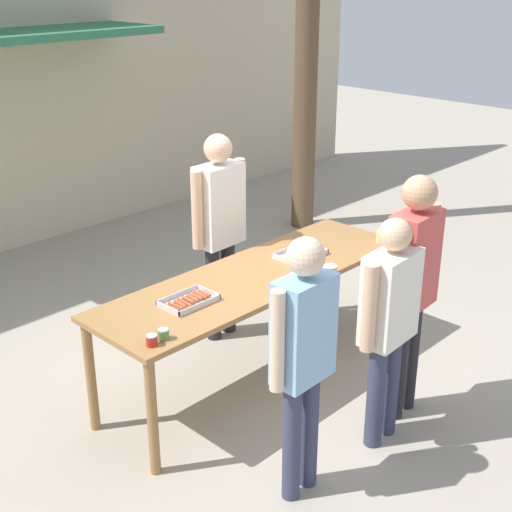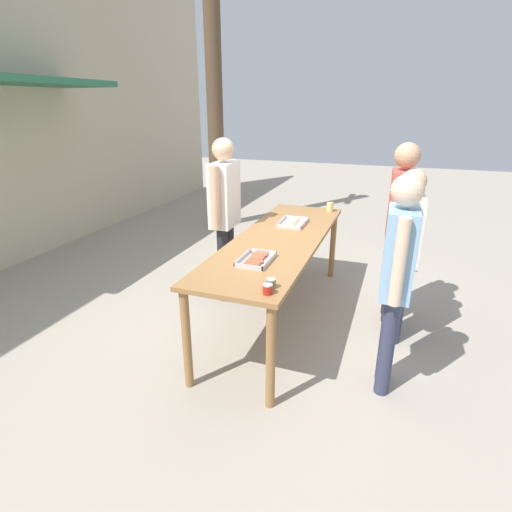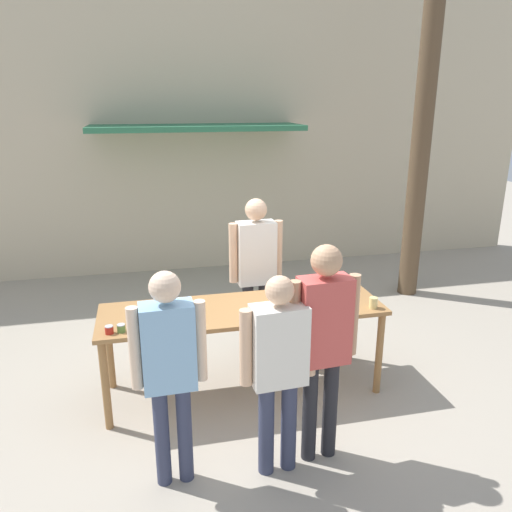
# 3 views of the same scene
# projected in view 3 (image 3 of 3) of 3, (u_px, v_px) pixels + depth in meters

# --- Properties ---
(ground_plane) EXTENTS (24.00, 24.00, 0.00)m
(ground_plane) POSITION_uv_depth(u_px,v_px,m) (243.00, 389.00, 5.05)
(ground_plane) COLOR #A39989
(building_facade_back) EXTENTS (12.00, 1.11, 4.50)m
(building_facade_back) POSITION_uv_depth(u_px,v_px,m) (194.00, 135.00, 8.08)
(building_facade_back) COLOR beige
(building_facade_back) RESTS_ON ground
(serving_table) EXTENTS (2.71, 0.81, 0.90)m
(serving_table) POSITION_uv_depth(u_px,v_px,m) (243.00, 316.00, 4.81)
(serving_table) COLOR olive
(serving_table) RESTS_ON ground
(food_tray_sausages) EXTENTS (0.38, 0.25, 0.04)m
(food_tray_sausages) POSITION_uv_depth(u_px,v_px,m) (172.00, 313.00, 4.63)
(food_tray_sausages) COLOR silver
(food_tray_sausages) RESTS_ON serving_table
(food_tray_buns) EXTENTS (0.38, 0.27, 0.05)m
(food_tray_buns) POSITION_uv_depth(u_px,v_px,m) (293.00, 301.00, 4.88)
(food_tray_buns) COLOR silver
(food_tray_buns) RESTS_ON serving_table
(condiment_jar_mustard) EXTENTS (0.07, 0.07, 0.07)m
(condiment_jar_mustard) POSITION_uv_depth(u_px,v_px,m) (109.00, 330.00, 4.25)
(condiment_jar_mustard) COLOR #B22319
(condiment_jar_mustard) RESTS_ON serving_table
(condiment_jar_ketchup) EXTENTS (0.07, 0.07, 0.07)m
(condiment_jar_ketchup) POSITION_uv_depth(u_px,v_px,m) (121.00, 328.00, 4.27)
(condiment_jar_ketchup) COLOR #567A38
(condiment_jar_ketchup) RESTS_ON serving_table
(beer_cup) EXTENTS (0.08, 0.08, 0.11)m
(beer_cup) POSITION_uv_depth(u_px,v_px,m) (373.00, 303.00, 4.76)
(beer_cup) COLOR #DBC67A
(beer_cup) RESTS_ON serving_table
(person_server_behind_table) EXTENTS (0.60, 0.24, 1.81)m
(person_server_behind_table) POSITION_uv_depth(u_px,v_px,m) (256.00, 264.00, 5.45)
(person_server_behind_table) COLOR #232328
(person_server_behind_table) RESTS_ON ground
(person_customer_holding_hotdog) EXTENTS (0.54, 0.22, 1.70)m
(person_customer_holding_hotdog) POSITION_uv_depth(u_px,v_px,m) (169.00, 361.00, 3.54)
(person_customer_holding_hotdog) COLOR #333851
(person_customer_holding_hotdog) RESTS_ON ground
(person_customer_with_cup) EXTENTS (0.57, 0.24, 1.81)m
(person_customer_with_cup) POSITION_uv_depth(u_px,v_px,m) (323.00, 335.00, 3.79)
(person_customer_with_cup) COLOR #232328
(person_customer_with_cup) RESTS_ON ground
(person_customer_waiting_in_line) EXTENTS (0.59, 0.25, 1.63)m
(person_customer_waiting_in_line) POSITION_uv_depth(u_px,v_px,m) (279.00, 360.00, 3.68)
(person_customer_waiting_in_line) COLOR #333851
(person_customer_waiting_in_line) RESTS_ON ground
(utility_pole) EXTENTS (1.10, 0.28, 5.72)m
(utility_pole) POSITION_uv_depth(u_px,v_px,m) (426.00, 91.00, 6.73)
(utility_pole) COLOR brown
(utility_pole) RESTS_ON ground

